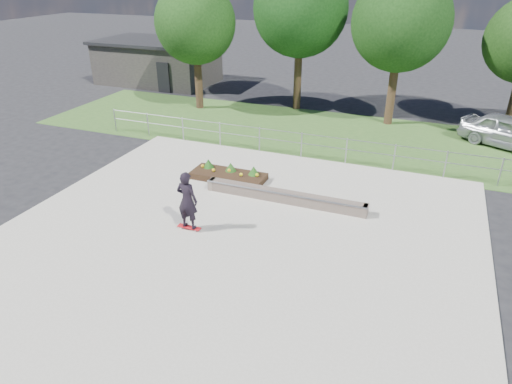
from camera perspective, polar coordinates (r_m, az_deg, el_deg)
ground at (r=14.36m, az=-2.96°, el=-6.29°), size 120.00×120.00×0.00m
grass_verge at (r=23.83m, az=8.03°, el=7.22°), size 30.00×8.00×0.02m
concrete_slab at (r=14.34m, az=-2.96°, el=-6.19°), size 15.00×15.00×0.06m
fence at (r=20.37m, az=5.72°, el=6.27°), size 20.06×0.06×1.20m
building at (r=35.24m, az=-12.16°, el=15.69°), size 8.40×5.40×3.00m
tree_far_left at (r=27.45m, az=-7.59°, el=20.18°), size 4.55×4.55×7.15m
tree_mid_left at (r=27.12m, az=5.57°, el=21.80°), size 5.25×5.25×8.25m
tree_mid_right at (r=25.16m, az=17.67°, el=19.56°), size 4.90×4.90×7.70m
grind_ledge at (r=16.52m, az=3.54°, el=-0.56°), size 6.00×0.44×0.43m
planter_bed at (r=18.35m, az=-3.43°, el=2.24°), size 3.00×1.20×0.61m
skateboarder at (r=14.55m, az=-8.60°, el=-1.06°), size 0.80×0.50×2.03m
parked_car at (r=24.63m, az=29.19°, el=6.57°), size 4.80×3.62×1.52m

